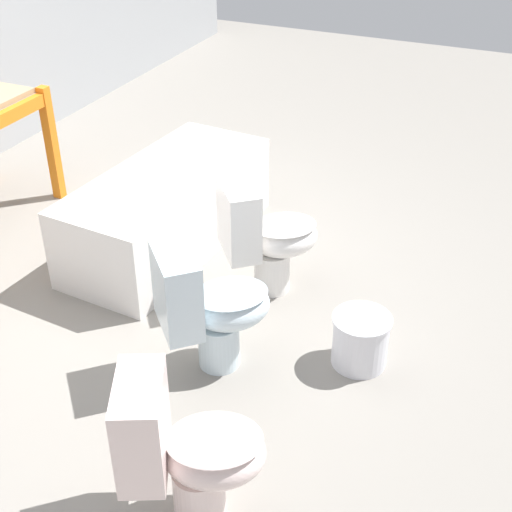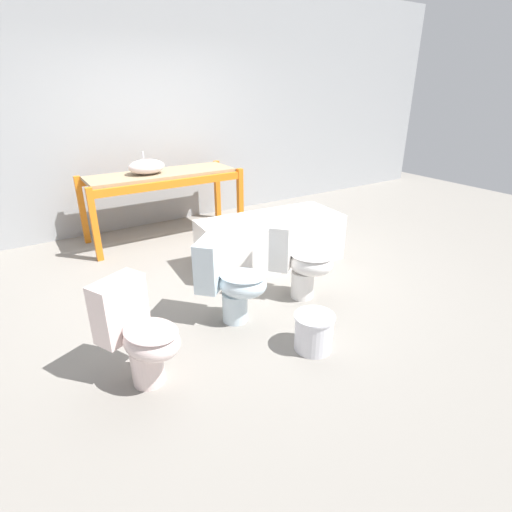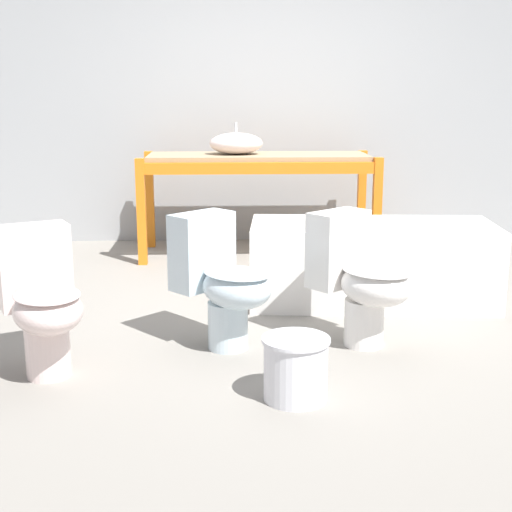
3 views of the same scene
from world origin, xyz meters
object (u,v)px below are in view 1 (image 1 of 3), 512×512
object	(u,v)px
toilet_far	(266,236)
toilet_extra	(210,307)
toilet_near	(186,450)
bucket_white	(360,339)
bathtub_main	(167,204)

from	to	relation	value
toilet_far	toilet_extra	world-z (taller)	same
toilet_far	toilet_extra	distance (m)	0.75
toilet_near	toilet_extra	distance (m)	0.94
toilet_extra	bucket_white	distance (m)	0.81
bathtub_main	toilet_near	bearing A→B (deg)	-143.44
toilet_extra	toilet_far	bearing A→B (deg)	-42.13
toilet_near	bucket_white	size ratio (longest dim) A/B	2.33
toilet_extra	bathtub_main	bearing A→B (deg)	-3.71
toilet_extra	bucket_white	size ratio (longest dim) A/B	2.33
bathtub_main	toilet_far	distance (m)	0.83
bathtub_main	toilet_extra	size ratio (longest dim) A/B	2.25
toilet_extra	bucket_white	bearing A→B (deg)	-108.07
bathtub_main	toilet_extra	bearing A→B (deg)	-135.72
bathtub_main	toilet_near	size ratio (longest dim) A/B	2.25
toilet_near	bathtub_main	bearing A→B (deg)	6.33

